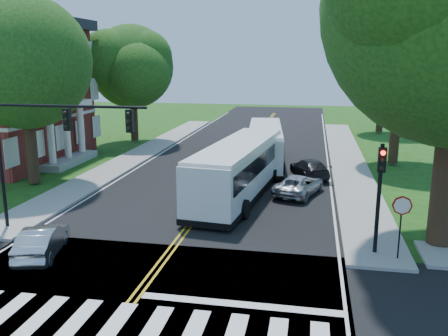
% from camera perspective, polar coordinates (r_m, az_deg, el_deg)
% --- Properties ---
extents(ground, '(140.00, 140.00, 0.00)m').
position_cam_1_polar(ground, '(15.38, -12.62, -17.43)').
color(ground, '#1D4310').
rests_on(ground, ground).
extents(road, '(14.00, 96.00, 0.01)m').
position_cam_1_polar(road, '(31.56, 0.22, -1.14)').
color(road, black).
rests_on(road, ground).
extents(cross_road, '(60.00, 12.00, 0.01)m').
position_cam_1_polar(cross_road, '(15.37, -12.62, -17.41)').
color(cross_road, black).
rests_on(cross_road, ground).
extents(center_line, '(0.36, 70.00, 0.01)m').
position_cam_1_polar(center_line, '(35.39, 1.40, 0.43)').
color(center_line, gold).
rests_on(center_line, road).
extents(edge_line_w, '(0.12, 70.00, 0.01)m').
position_cam_1_polar(edge_line_w, '(37.07, -9.03, 0.85)').
color(edge_line_w, silver).
rests_on(edge_line_w, road).
extents(edge_line_e, '(0.12, 70.00, 0.01)m').
position_cam_1_polar(edge_line_e, '(34.98, 12.46, -0.03)').
color(edge_line_e, silver).
rests_on(edge_line_e, road).
extents(crosswalk, '(12.60, 3.00, 0.01)m').
position_cam_1_polar(crosswalk, '(14.98, -13.41, -18.29)').
color(crosswalk, silver).
rests_on(crosswalk, road).
extents(stop_bar, '(6.60, 0.40, 0.01)m').
position_cam_1_polar(stop_bar, '(15.84, 1.99, -16.06)').
color(stop_bar, silver).
rests_on(stop_bar, road).
extents(sidewalk_nw, '(2.60, 40.00, 0.15)m').
position_cam_1_polar(sidewalk_nw, '(40.32, -9.62, 1.89)').
color(sidewalk_nw, gray).
rests_on(sidewalk_nw, ground).
extents(sidewalk_ne, '(2.60, 40.00, 0.15)m').
position_cam_1_polar(sidewalk_ne, '(37.97, 14.61, 0.97)').
color(sidewalk_ne, gray).
rests_on(sidewalk_ne, ground).
extents(tree_west_near, '(8.00, 8.00, 11.40)m').
position_cam_1_polar(tree_west_near, '(31.17, -22.98, 11.66)').
color(tree_west_near, black).
rests_on(tree_west_near, ground).
extents(tree_west_far, '(7.60, 7.60, 10.67)m').
position_cam_1_polar(tree_west_far, '(45.24, -11.03, 11.86)').
color(tree_west_far, black).
rests_on(tree_west_far, ground).
extents(tree_east_mid, '(8.40, 8.40, 11.93)m').
position_cam_1_polar(tree_east_mid, '(36.59, 20.54, 12.43)').
color(tree_east_mid, black).
rests_on(tree_east_mid, ground).
extents(tree_east_far, '(7.20, 7.20, 10.34)m').
position_cam_1_polar(tree_east_far, '(52.57, 18.65, 11.41)').
color(tree_east_far, black).
rests_on(tree_east_far, ground).
extents(signal_nw, '(7.15, 0.46, 5.66)m').
position_cam_1_polar(signal_nw, '(22.00, -20.72, 3.45)').
color(signal_nw, black).
rests_on(signal_nw, ground).
extents(signal_ne, '(0.30, 0.46, 4.40)m').
position_cam_1_polar(signal_ne, '(19.32, 18.24, -1.89)').
color(signal_ne, black).
rests_on(signal_ne, ground).
extents(stop_sign, '(0.76, 0.08, 2.53)m').
position_cam_1_polar(stop_sign, '(19.26, 20.58, -5.01)').
color(stop_sign, black).
rests_on(stop_sign, ground).
extents(bus_lead, '(4.01, 12.27, 3.12)m').
position_cam_1_polar(bus_lead, '(26.81, 1.81, -0.06)').
color(bus_lead, silver).
rests_on(bus_lead, road).
extents(bus_follow, '(3.49, 11.21, 2.85)m').
position_cam_1_polar(bus_follow, '(35.33, 4.95, 2.85)').
color(bus_follow, silver).
rests_on(bus_follow, road).
extents(hatchback, '(2.20, 3.92, 1.22)m').
position_cam_1_polar(hatchback, '(20.46, -21.02, -8.18)').
color(hatchback, '#B0B3B7').
rests_on(hatchback, road).
extents(suv, '(3.14, 4.59, 1.17)m').
position_cam_1_polar(suv, '(27.76, 8.99, -2.02)').
color(suv, '#ABADB2').
rests_on(suv, road).
extents(dark_sedan, '(3.04, 4.50, 1.21)m').
position_cam_1_polar(dark_sedan, '(32.07, 10.25, 0.01)').
color(dark_sedan, black).
rests_on(dark_sedan, road).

